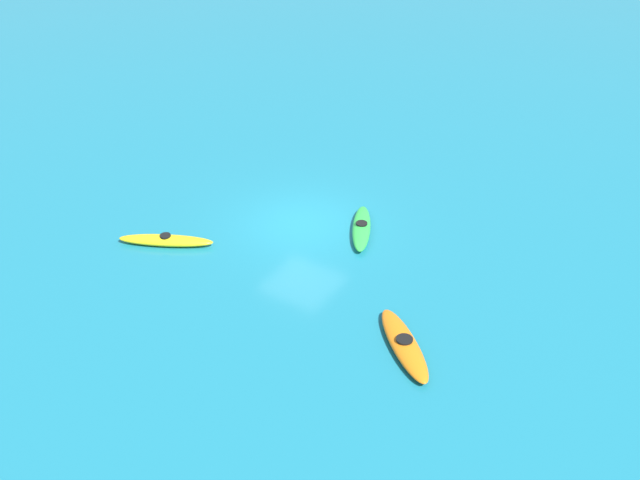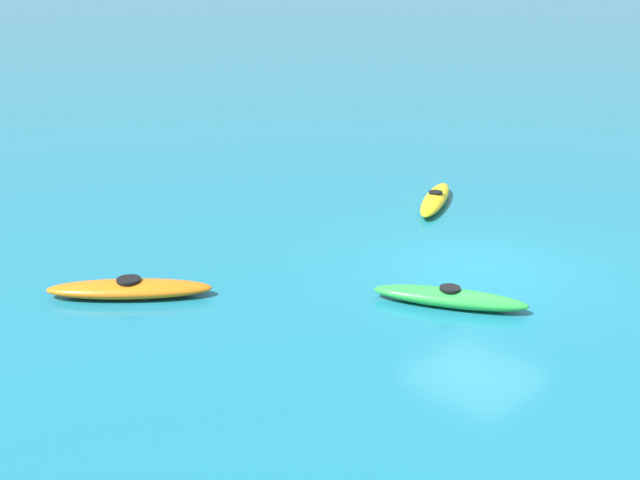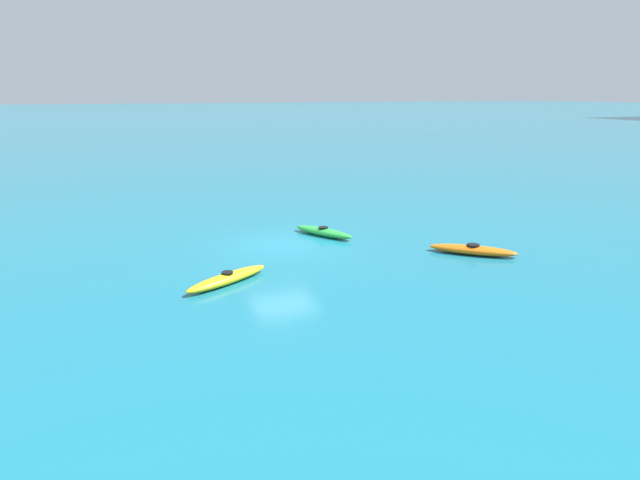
% 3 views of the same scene
% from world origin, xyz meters
% --- Properties ---
extents(ground_plane, '(600.00, 600.00, 0.00)m').
position_xyz_m(ground_plane, '(0.00, 0.00, 0.00)').
color(ground_plane, '#19728C').
extents(kayak_orange, '(2.64, 2.75, 0.37)m').
position_xyz_m(kayak_orange, '(3.92, 5.86, 0.16)').
color(kayak_orange, orange).
rests_on(kayak_orange, ground_plane).
extents(kayak_green, '(2.80, 1.84, 0.37)m').
position_xyz_m(kayak_green, '(-0.61, 1.97, 0.16)').
color(kayak_green, green).
rests_on(kayak_green, ground_plane).
extents(kayak_yellow, '(1.93, 3.01, 0.37)m').
position_xyz_m(kayak_yellow, '(3.46, -3.01, 0.16)').
color(kayak_yellow, yellow).
rests_on(kayak_yellow, ground_plane).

